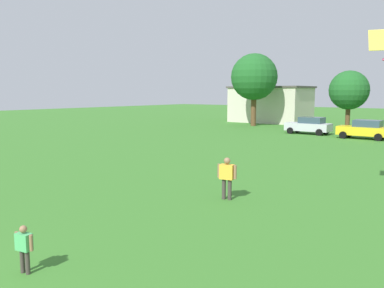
{
  "coord_description": "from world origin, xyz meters",
  "views": [
    {
      "loc": [
        9.57,
        -1.13,
        4.07
      ],
      "look_at": [
        1.42,
        9.4,
        2.35
      ],
      "focal_mm": 37.28,
      "sensor_mm": 36.0,
      "label": 1
    }
  ],
  "objects_px": {
    "parked_car_silver_0": "(309,125)",
    "parked_car_yellow_1": "(364,129)",
    "child_kite_flyer": "(24,245)",
    "tree_far_left": "(254,77)",
    "adult_bystander": "(227,175)",
    "tree_center": "(349,90)"
  },
  "relations": [
    {
      "from": "child_kite_flyer",
      "to": "parked_car_silver_0",
      "type": "relative_size",
      "value": 0.26
    },
    {
      "from": "child_kite_flyer",
      "to": "adult_bystander",
      "type": "relative_size",
      "value": 0.69
    },
    {
      "from": "child_kite_flyer",
      "to": "parked_car_yellow_1",
      "type": "xyz_separation_m",
      "value": [
        -1.13,
        32.53,
        0.19
      ]
    },
    {
      "from": "tree_far_left",
      "to": "parked_car_silver_0",
      "type": "bearing_deg",
      "value": -30.27
    },
    {
      "from": "tree_far_left",
      "to": "adult_bystander",
      "type": "bearing_deg",
      "value": -62.62
    },
    {
      "from": "parked_car_silver_0",
      "to": "tree_center",
      "type": "relative_size",
      "value": 0.68
    },
    {
      "from": "parked_car_silver_0",
      "to": "parked_car_yellow_1",
      "type": "height_order",
      "value": "same"
    },
    {
      "from": "parked_car_silver_0",
      "to": "parked_car_yellow_1",
      "type": "xyz_separation_m",
      "value": [
        5.45,
        -1.02,
        0.0
      ]
    },
    {
      "from": "tree_center",
      "to": "parked_car_yellow_1",
      "type": "bearing_deg",
      "value": -61.95
    },
    {
      "from": "tree_center",
      "to": "tree_far_left",
      "type": "bearing_deg",
      "value": 179.3
    },
    {
      "from": "child_kite_flyer",
      "to": "parked_car_silver_0",
      "type": "xyz_separation_m",
      "value": [
        -6.58,
        33.55,
        0.19
      ]
    },
    {
      "from": "child_kite_flyer",
      "to": "tree_center",
      "type": "height_order",
      "value": "tree_center"
    },
    {
      "from": "adult_bystander",
      "to": "tree_far_left",
      "type": "height_order",
      "value": "tree_far_left"
    },
    {
      "from": "tree_far_left",
      "to": "tree_center",
      "type": "relative_size",
      "value": 1.38
    },
    {
      "from": "parked_car_silver_0",
      "to": "parked_car_yellow_1",
      "type": "relative_size",
      "value": 1.0
    },
    {
      "from": "parked_car_yellow_1",
      "to": "tree_center",
      "type": "distance_m",
      "value": 7.86
    },
    {
      "from": "tree_center",
      "to": "child_kite_flyer",
      "type": "bearing_deg",
      "value": -83.45
    },
    {
      "from": "adult_bystander",
      "to": "parked_car_yellow_1",
      "type": "xyz_separation_m",
      "value": [
        -1.32,
        24.42,
        -0.11
      ]
    },
    {
      "from": "child_kite_flyer",
      "to": "tree_center",
      "type": "distance_m",
      "value": 39.19
    },
    {
      "from": "child_kite_flyer",
      "to": "parked_car_yellow_1",
      "type": "bearing_deg",
      "value": 80.5
    },
    {
      "from": "child_kite_flyer",
      "to": "tree_center",
      "type": "xyz_separation_m",
      "value": [
        -4.45,
        38.77,
        3.63
      ]
    },
    {
      "from": "parked_car_yellow_1",
      "to": "tree_far_left",
      "type": "height_order",
      "value": "tree_far_left"
    }
  ]
}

